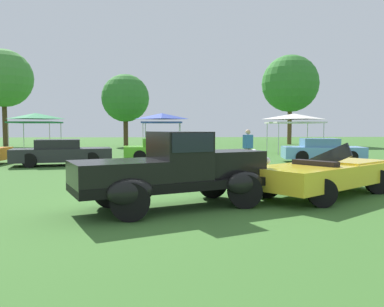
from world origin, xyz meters
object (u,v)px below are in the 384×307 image
(show_car_charcoal, at_px, (61,153))
(spectator_near_truck, at_px, (248,147))
(show_car_lime, at_px, (162,150))
(canopy_tent_right_field, at_px, (294,118))
(feature_pickup_truck, at_px, (176,169))
(canopy_tent_left_field, at_px, (36,117))
(neighbor_convertible, at_px, (327,173))
(canopy_tent_center_field, at_px, (162,118))
(show_car_skyblue, at_px, (322,151))

(show_car_charcoal, bearing_deg, spectator_near_truck, -10.12)
(show_car_lime, relative_size, canopy_tent_right_field, 1.26)
(feature_pickup_truck, bearing_deg, canopy_tent_left_field, 117.28)
(neighbor_convertible, bearing_deg, canopy_tent_left_field, 129.08)
(spectator_near_truck, height_order, canopy_tent_left_field, canopy_tent_left_field)
(canopy_tent_center_field, height_order, canopy_tent_right_field, same)
(spectator_near_truck, distance_m, canopy_tent_right_field, 10.42)
(neighbor_convertible, distance_m, canopy_tent_center_field, 16.46)
(show_car_skyblue, bearing_deg, canopy_tent_right_field, 83.95)
(show_car_lime, bearing_deg, spectator_near_truck, -40.89)
(show_car_skyblue, relative_size, spectator_near_truck, 2.45)
(show_car_charcoal, distance_m, spectator_near_truck, 8.68)
(neighbor_convertible, height_order, canopy_tent_center_field, canopy_tent_center_field)
(neighbor_convertible, relative_size, show_car_charcoal, 0.97)
(show_car_lime, xyz_separation_m, canopy_tent_left_field, (-8.32, 5.51, 1.82))
(neighbor_convertible, bearing_deg, canopy_tent_right_field, 74.94)
(canopy_tent_left_field, bearing_deg, neighbor_convertible, -50.92)
(show_car_lime, distance_m, canopy_tent_right_field, 10.68)
(canopy_tent_right_field, bearing_deg, canopy_tent_center_field, -177.89)
(show_car_skyblue, bearing_deg, canopy_tent_left_field, 158.37)
(show_car_charcoal, height_order, show_car_lime, same)
(show_car_charcoal, distance_m, canopy_tent_center_field, 8.69)
(feature_pickup_truck, height_order, spectator_near_truck, feature_pickup_truck)
(show_car_charcoal, xyz_separation_m, canopy_tent_center_field, (4.57, 7.17, 1.82))
(show_car_charcoal, xyz_separation_m, canopy_tent_left_field, (-3.64, 7.33, 1.82))
(neighbor_convertible, xyz_separation_m, show_car_charcoal, (-9.23, 8.51, 0.02))
(canopy_tent_right_field, bearing_deg, neighbor_convertible, -105.06)
(feature_pickup_truck, relative_size, show_car_lime, 1.11)
(show_car_charcoal, bearing_deg, feature_pickup_truck, -62.07)
(spectator_near_truck, xyz_separation_m, canopy_tent_left_field, (-12.18, 8.86, 1.51))
(show_car_charcoal, xyz_separation_m, spectator_near_truck, (8.54, -1.52, 0.31))
(canopy_tent_right_field, bearing_deg, feature_pickup_truck, -115.53)
(show_car_charcoal, relative_size, show_car_lime, 1.14)
(neighbor_convertible, height_order, show_car_lime, neighbor_convertible)
(show_car_skyblue, height_order, canopy_tent_left_field, canopy_tent_left_field)
(show_car_charcoal, height_order, show_car_skyblue, same)
(feature_pickup_truck, height_order, show_car_skyblue, feature_pickup_truck)
(show_car_skyblue, relative_size, canopy_tent_center_field, 1.53)
(show_car_lime, height_order, canopy_tent_right_field, canopy_tent_right_field)
(spectator_near_truck, bearing_deg, canopy_tent_right_field, 61.03)
(feature_pickup_truck, xyz_separation_m, canopy_tent_center_field, (-0.66, 17.05, 1.55))
(neighbor_convertible, bearing_deg, show_car_skyblue, 68.87)
(show_car_charcoal, bearing_deg, show_car_skyblue, 3.57)
(feature_pickup_truck, relative_size, canopy_tent_center_field, 1.70)
(feature_pickup_truck, height_order, canopy_tent_left_field, canopy_tent_left_field)
(canopy_tent_center_field, bearing_deg, feature_pickup_truck, -87.77)
(show_car_charcoal, bearing_deg, neighbor_convertible, -42.69)
(neighbor_convertible, height_order, show_car_skyblue, neighbor_convertible)
(neighbor_convertible, bearing_deg, show_car_lime, 113.75)
(show_car_lime, xyz_separation_m, show_car_skyblue, (8.15, -1.02, -0.00))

